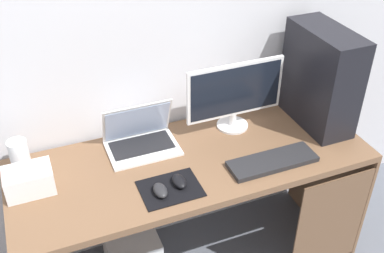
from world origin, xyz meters
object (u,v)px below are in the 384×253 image
Objects in this scene: monitor at (235,94)px; mouse_left at (179,181)px; mouse_right at (160,190)px; speaker at (20,156)px; pc_tower at (321,78)px; laptop at (141,138)px; projector at (29,181)px; subwoofer at (133,253)px; keyboard at (272,161)px.

mouse_left is (-0.42, -0.32, -0.17)m from monitor.
monitor is 0.64m from mouse_right.
mouse_left is 1.00× the size of mouse_right.
speaker reaches higher than mouse_left.
pc_tower is 0.94m from laptop.
speaker is 0.16m from projector.
laptop reaches higher than mouse_left.
subwoofer is at bearing 177.82° from pc_tower.
projector is at bearing -166.47° from laptop.
pc_tower is 1.00× the size of monitor.
speaker is 1.62× the size of mouse_left.
subwoofer is (-1.02, 0.04, -0.89)m from pc_tower.
monitor is 1.86× the size of subwoofer.
speaker is at bearing 177.31° from monitor.
mouse_left is at bearing 177.47° from keyboard.
monitor reaches higher than mouse_right.
speaker reaches higher than mouse_right.
monitor reaches higher than projector.
projector is at bearing 167.92° from keyboard.
mouse_right is (-0.93, -0.24, -0.23)m from pc_tower.
speaker is 1.14m from keyboard.
monitor is 1.51× the size of laptop.
projector is at bearing -173.75° from monitor.
mouse_right is at bearing -93.69° from laptop.
keyboard is 4.38× the size of mouse_left.
mouse_right is at bearing -24.47° from projector.
subwoofer is (0.42, 0.05, -0.70)m from projector.
speaker is at bearing 176.61° from laptop.
monitor is 5.28× the size of mouse_right.
mouse_left and mouse_right have the same top height.
speaker is 0.66m from mouse_right.
subwoofer is (0.44, -0.11, -0.72)m from speaker.
projector is 0.56m from mouse_right.
speaker is 0.57× the size of subwoofer.
mouse_right is 0.35× the size of subwoofer.
monitor is 5.28× the size of mouse_left.
pc_tower is 0.44m from monitor.
subwoofer is (-0.19, 0.25, -0.66)m from mouse_left.
keyboard is (0.52, -0.35, -0.04)m from laptop.
projector is 0.73× the size of subwoofer.
speaker is 0.37× the size of keyboard.
pc_tower reaches higher than speaker.
laptop is at bearing 172.67° from pc_tower.
projector reaches higher than keyboard.
projector is at bearing -82.87° from speaker.
projector is 0.48× the size of keyboard.
mouse_left is 0.35× the size of subwoofer.
projector is 0.64m from mouse_left.
mouse_left is (-0.84, -0.22, -0.23)m from pc_tower.
laptop is at bearing 146.03° from keyboard.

